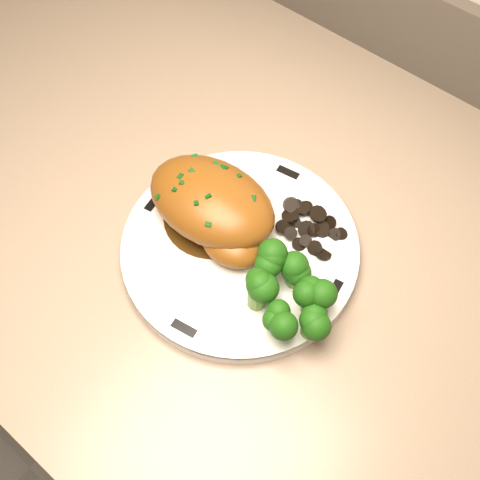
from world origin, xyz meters
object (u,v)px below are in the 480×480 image
Objects in this scene: counter at (372,444)px; chicken_breast at (214,206)px; plate at (240,249)px; broccoli_florets at (287,293)px.

counter reaches higher than chicken_breast.
plate is at bearing -166.72° from counter.
counter is 20.32× the size of broccoli_florets.
plate is 1.62× the size of chicken_breast.
broccoli_florets is (0.08, -0.02, 0.03)m from plate.
chicken_breast is (-0.28, -0.05, 0.50)m from counter.
chicken_breast is (-0.04, 0.01, 0.04)m from plate.
plate is 0.09m from broccoli_florets.
counter is 0.57m from chicken_breast.
chicken_breast is 1.55× the size of broccoli_florets.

